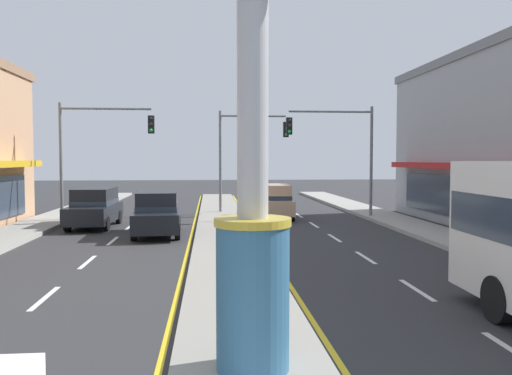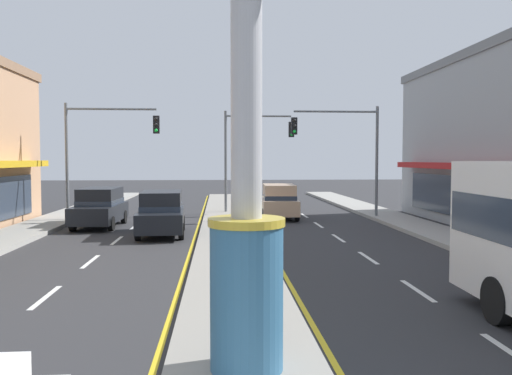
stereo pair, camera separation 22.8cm
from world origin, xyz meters
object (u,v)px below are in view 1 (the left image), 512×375
Objects in this scene: district_sign at (253,101)px; traffic_light_left_side at (95,141)px; traffic_light_right_side at (340,142)px; traffic_light_median_far at (245,144)px; suv_near_right_lane at (157,213)px; suv_near_left_lane at (274,201)px; suv_mid_left_lane at (95,207)px.

district_sign is 21.03m from traffic_light_left_side.
district_sign is at bearing -107.51° from traffic_light_right_side.
traffic_light_median_far is (-5.01, 3.31, -0.05)m from traffic_light_right_side.
traffic_light_median_far is (7.99, 3.92, -0.05)m from traffic_light_left_side.
suv_near_right_lane is 1.00× the size of suv_near_left_lane.
suv_near_right_lane is (3.58, -4.74, -3.26)m from traffic_light_left_side.
traffic_light_right_side is 4.89m from suv_near_left_lane.
suv_near_left_lane is at bearing 45.81° from suv_near_right_lane.
traffic_light_median_far is 1.33× the size of suv_near_left_lane.
district_sign is 1.24× the size of traffic_light_right_side.
district_sign is at bearing -71.99° from traffic_light_left_side.
suv_near_right_lane and suv_near_left_lane have the same top height.
suv_near_right_lane is (-2.92, 15.26, -3.18)m from district_sign.
district_sign is 19.51m from suv_mid_left_lane.
district_sign is at bearing -97.80° from suv_near_left_lane.
traffic_light_right_side is 13.34m from suv_mid_left_lane.
suv_near_left_lane is at bearing 18.45° from suv_mid_left_lane.
traffic_light_left_side and traffic_light_right_side have the same top height.
district_sign is 1.65× the size of suv_mid_left_lane.
suv_near_right_lane is at bearing -134.19° from suv_near_left_lane.
traffic_light_left_side is 1.33× the size of suv_near_left_lane.
suv_near_left_lane is at bearing 82.20° from district_sign.
suv_near_left_lane is (-3.59, 0.65, -3.26)m from traffic_light_right_side.
traffic_light_right_side is (6.50, 20.61, 0.08)m from district_sign.
traffic_light_right_side is 1.33× the size of suv_near_left_lane.
suv_near_left_lane is 1.01× the size of suv_mid_left_lane.
suv_mid_left_lane is at bearing -169.33° from traffic_light_right_side.
traffic_light_right_side reaches higher than suv_near_left_lane.
suv_near_left_lane is 9.62m from suv_mid_left_lane.
traffic_light_median_far is at bearing 86.44° from district_sign.
traffic_light_left_side is (-6.50, 20.00, 0.08)m from district_sign.
suv_mid_left_lane is (-9.13, -3.05, 0.00)m from suv_near_left_lane.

